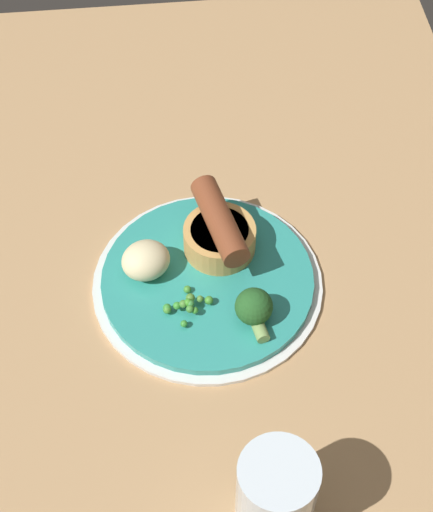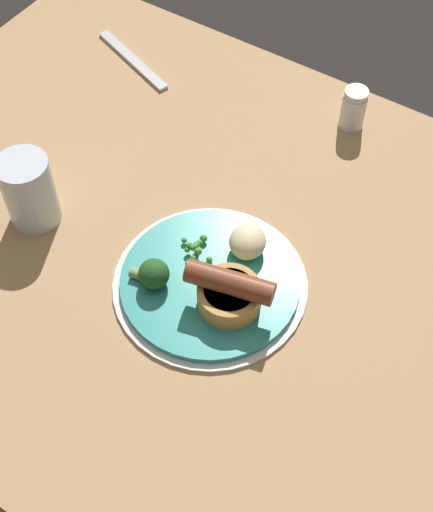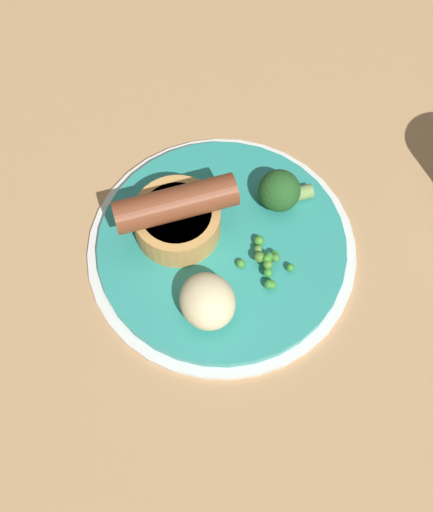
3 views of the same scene
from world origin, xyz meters
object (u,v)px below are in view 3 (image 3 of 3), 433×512
(broccoli_floret_near, at_px, (281,191))
(dinner_plate, at_px, (222,248))
(pea_pile, at_px, (266,262))
(sausage_pudding, at_px, (177,216))
(potato_chunk_0, at_px, (208,301))

(broccoli_floret_near, bearing_deg, dinner_plate, 25.92)
(pea_pile, distance_m, broccoli_floret_near, 0.07)
(dinner_plate, relative_size, sausage_pudding, 2.22)
(sausage_pudding, height_order, pea_pile, sausage_pudding)
(dinner_plate, distance_m, sausage_pudding, 0.06)
(potato_chunk_0, bearing_deg, dinner_plate, -103.88)
(pea_pile, bearing_deg, broccoli_floret_near, -105.23)
(dinner_plate, relative_size, pea_pile, 4.81)
(sausage_pudding, xyz_separation_m, potato_chunk_0, (-0.02, 0.08, -0.01))
(sausage_pudding, relative_size, potato_chunk_0, 2.14)
(dinner_plate, relative_size, broccoli_floret_near, 4.66)
(sausage_pudding, bearing_deg, pea_pile, -42.01)
(pea_pile, bearing_deg, potato_chunk_0, 35.97)
(dinner_plate, bearing_deg, broccoli_floret_near, -142.97)
(sausage_pudding, relative_size, pea_pile, 2.16)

